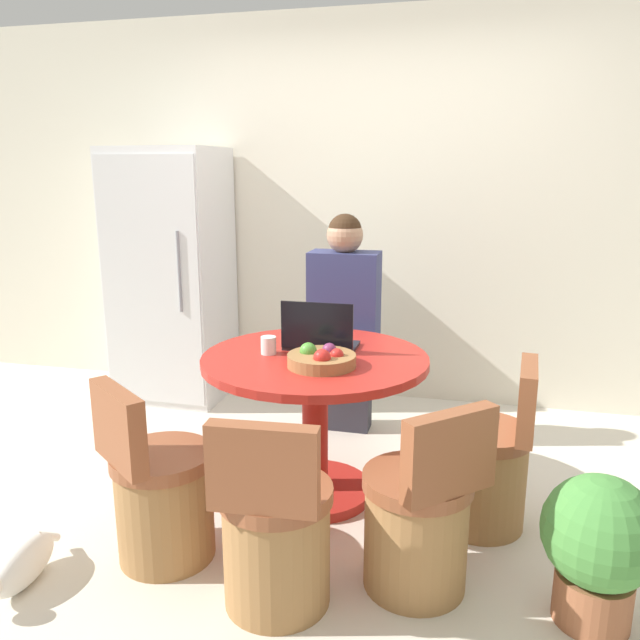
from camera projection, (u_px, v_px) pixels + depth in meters
ground_plane at (320, 508)px, 2.99m from camera, size 12.00×12.00×0.00m
wall_back at (378, 212)px, 4.25m from camera, size 7.00×0.06×2.60m
refrigerator at (172, 276)px, 4.33m from camera, size 0.72×0.64×1.73m
dining_table at (315, 398)px, 3.00m from camera, size 1.08×1.08×0.73m
chair_near_left_corner at (161, 497)px, 2.56m from camera, size 0.48×0.49×0.78m
chair_near_right_corner at (419, 523)px, 2.37m from camera, size 0.49×0.49×0.78m
chair_right_side at (486, 468)px, 2.81m from camera, size 0.43×0.42×0.78m
chair_near_camera at (275, 537)px, 2.28m from camera, size 0.42×0.43×0.78m
person_seated at (346, 317)px, 3.67m from camera, size 0.40×0.37×1.34m
laptop at (320, 338)px, 3.04m from camera, size 0.35×0.21×0.25m
fruit_bowl at (322, 359)px, 2.79m from camera, size 0.31×0.31×0.10m
coffee_cup at (269, 345)px, 2.97m from camera, size 0.07×0.07×0.08m
cat at (21, 565)px, 2.42m from camera, size 0.16×0.48×0.17m
potted_plant at (599, 543)px, 2.18m from camera, size 0.40×0.40×0.56m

